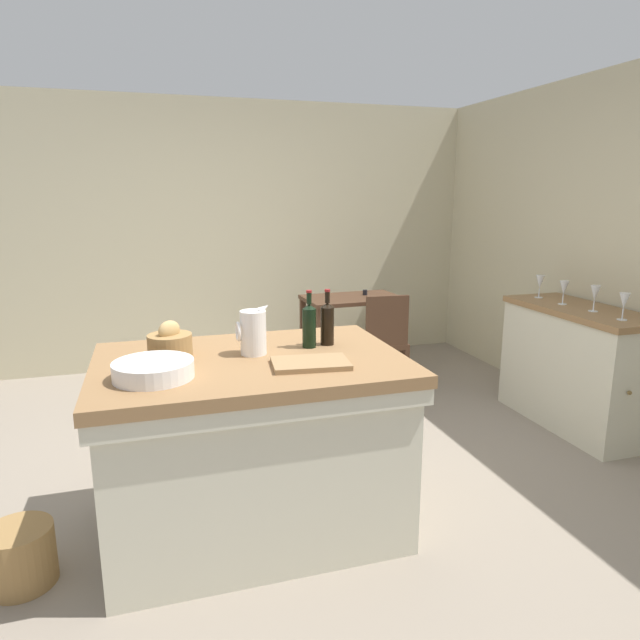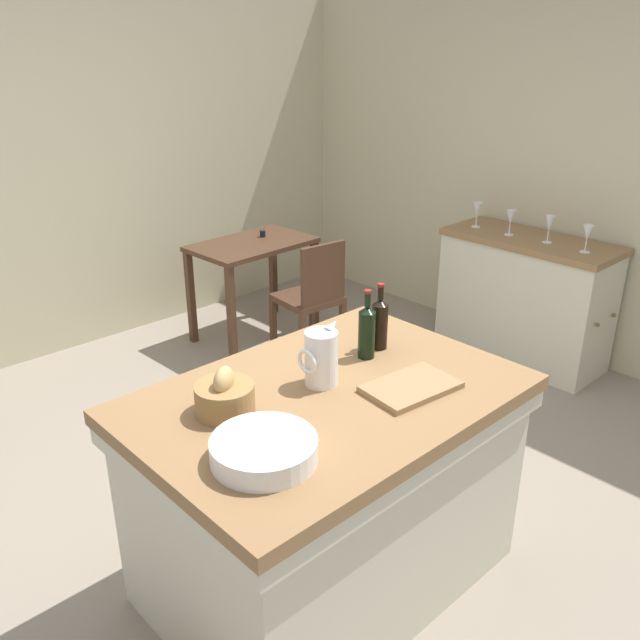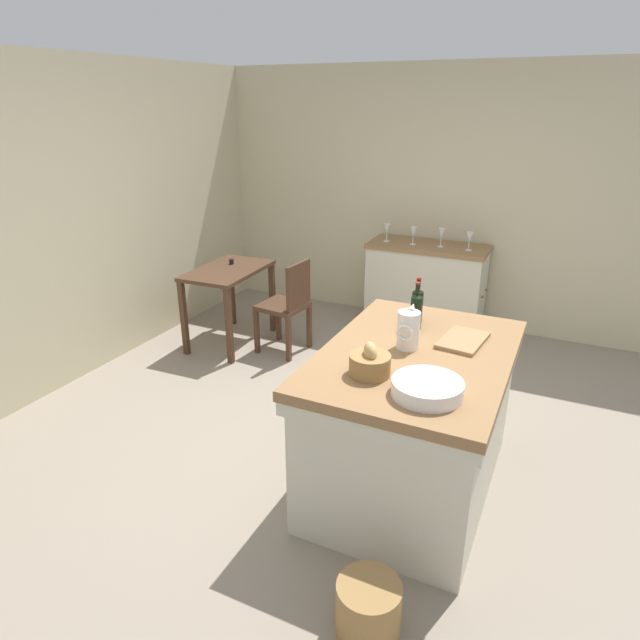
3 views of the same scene
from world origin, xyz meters
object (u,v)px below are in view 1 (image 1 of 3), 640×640
(wicker_hamper, at_px, (20,556))
(wine_glass_middle, at_px, (564,288))
(wash_bowl, at_px, (153,370))
(wine_bottle_amber, at_px, (309,324))
(side_cabinet, at_px, (577,367))
(writing_desk, at_px, (352,310))
(pitcher, at_px, (253,332))
(wine_glass_right, at_px, (540,282))
(bread_basket, at_px, (170,343))
(wine_glass_left, at_px, (595,294))
(island_table, at_px, (253,438))
(wine_bottle_dark, at_px, (327,322))
(wooden_chair, at_px, (382,341))
(wine_glass_far_left, at_px, (624,302))
(cutting_board, at_px, (311,363))

(wicker_hamper, bearing_deg, wine_glass_middle, 14.23)
(wash_bowl, distance_m, wine_bottle_amber, 0.84)
(side_cabinet, height_order, writing_desk, side_cabinet)
(pitcher, distance_m, wine_glass_right, 2.65)
(bread_basket, height_order, wine_glass_left, bread_basket)
(island_table, xyz_separation_m, wine_bottle_dark, (0.44, 0.13, 0.54))
(side_cabinet, bearing_deg, wine_bottle_dark, -167.13)
(wine_bottle_dark, bearing_deg, pitcher, -170.79)
(writing_desk, relative_size, wine_glass_left, 5.00)
(wooden_chair, xyz_separation_m, wine_glass_middle, (1.08, -0.85, 0.54))
(island_table, xyz_separation_m, wine_glass_far_left, (2.48, 0.21, 0.53))
(wine_bottle_amber, height_order, wine_glass_middle, wine_bottle_amber)
(wine_glass_far_left, xyz_separation_m, wine_glass_left, (0.02, 0.28, 0.00))
(wash_bowl, bearing_deg, writing_desk, 53.08)
(wash_bowl, distance_m, wine_glass_right, 3.19)
(pitcher, height_order, wine_bottle_dark, wine_bottle_dark)
(bread_basket, distance_m, cutting_board, 0.72)
(wooden_chair, bearing_deg, bread_basket, -140.43)
(wine_bottle_dark, bearing_deg, wine_glass_left, 9.61)
(writing_desk, relative_size, wine_bottle_dark, 3.08)
(pitcher, bearing_deg, island_table, -111.72)
(wine_bottle_amber, distance_m, wine_glass_middle, 2.25)
(wooden_chair, distance_m, wine_glass_middle, 1.48)
(pitcher, bearing_deg, wicker_hamper, -169.33)
(pitcher, xyz_separation_m, cutting_board, (0.22, -0.27, -0.10))
(island_table, xyz_separation_m, wine_bottle_amber, (0.33, 0.11, 0.55))
(pitcher, bearing_deg, wine_glass_right, 21.60)
(pitcher, relative_size, wine_glass_left, 1.43)
(wine_glass_right, bearing_deg, wine_glass_left, -88.22)
(wine_glass_left, bearing_deg, wine_bottle_dark, -170.39)
(writing_desk, bearing_deg, side_cabinet, -53.96)
(bread_basket, bearing_deg, wooden_chair, 39.57)
(writing_desk, bearing_deg, wine_bottle_dark, -113.62)
(bread_basket, height_order, wine_glass_far_left, bread_basket)
(island_table, xyz_separation_m, cutting_board, (0.25, -0.21, 0.44))
(cutting_board, height_order, wicker_hamper, cutting_board)
(cutting_board, xyz_separation_m, wine_bottle_dark, (0.19, 0.34, 0.11))
(side_cabinet, bearing_deg, wooden_chair, 138.65)
(wine_glass_middle, relative_size, wine_glass_right, 0.98)
(wine_glass_middle, bearing_deg, island_table, -162.94)
(wooden_chair, bearing_deg, writing_desk, 93.96)
(bread_basket, bearing_deg, wine_bottle_amber, -3.04)
(writing_desk, xyz_separation_m, wine_glass_right, (1.13, -1.19, 0.39))
(bread_basket, bearing_deg, wicker_hamper, -157.71)
(writing_desk, relative_size, wash_bowl, 2.64)
(wine_bottle_amber, bearing_deg, wooden_chair, 54.60)
(wine_glass_middle, bearing_deg, pitcher, -164.20)
(wash_bowl, bearing_deg, wooden_chair, 44.00)
(wooden_chair, distance_m, bread_basket, 2.35)
(side_cabinet, xyz_separation_m, writing_desk, (-1.18, 1.62, 0.18))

